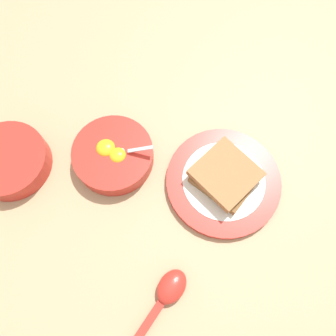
# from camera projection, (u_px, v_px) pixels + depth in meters

# --- Properties ---
(ground_plane) EXTENTS (3.00, 3.00, 0.00)m
(ground_plane) POSITION_uv_depth(u_px,v_px,m) (168.00, 179.00, 0.66)
(ground_plane) COLOR tan
(egg_bowl) EXTENTS (0.16, 0.16, 0.07)m
(egg_bowl) POSITION_uv_depth(u_px,v_px,m) (113.00, 155.00, 0.66)
(egg_bowl) COLOR red
(egg_bowl) RESTS_ON ground_plane
(toast_plate) EXTENTS (0.23, 0.23, 0.02)m
(toast_plate) POSITION_uv_depth(u_px,v_px,m) (223.00, 181.00, 0.65)
(toast_plate) COLOR red
(toast_plate) RESTS_ON ground_plane
(toast_sandwich) EXTENTS (0.12, 0.13, 0.04)m
(toast_sandwich) POSITION_uv_depth(u_px,v_px,m) (226.00, 176.00, 0.63)
(toast_sandwich) COLOR brown
(toast_sandwich) RESTS_ON toast_plate
(soup_spoon) EXTENTS (0.15, 0.07, 0.03)m
(soup_spoon) POSITION_uv_depth(u_px,v_px,m) (168.00, 293.00, 0.57)
(soup_spoon) COLOR red
(soup_spoon) RESTS_ON ground_plane
(congee_bowl) EXTENTS (0.16, 0.16, 0.04)m
(congee_bowl) POSITION_uv_depth(u_px,v_px,m) (9.00, 161.00, 0.65)
(congee_bowl) COLOR red
(congee_bowl) RESTS_ON ground_plane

